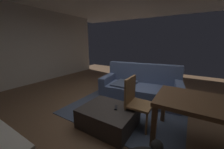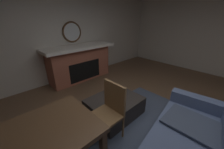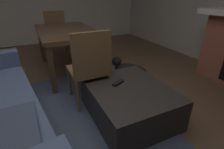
{
  "view_description": "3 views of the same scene",
  "coord_description": "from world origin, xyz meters",
  "px_view_note": "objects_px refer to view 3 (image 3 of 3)",
  "views": [
    {
      "loc": [
        1.26,
        -2.47,
        1.55
      ],
      "look_at": [
        0.11,
        -0.61,
        1.0
      ],
      "focal_mm": 20.58,
      "sensor_mm": 36.0,
      "label": 1
    },
    {
      "loc": [
        1.58,
        0.86,
        1.82
      ],
      "look_at": [
        0.03,
        -0.77,
        0.85
      ],
      "focal_mm": 20.99,
      "sensor_mm": 36.0,
      "label": 2
    },
    {
      "loc": [
        -1.29,
        0.19,
        1.28
      ],
      "look_at": [
        0.16,
        -0.51,
        0.51
      ],
      "focal_mm": 27.33,
      "sensor_mm": 36.0,
      "label": 3
    }
  ],
  "objects_px": {
    "ottoman_coffee_table": "(129,102)",
    "dining_chair_west": "(90,65)",
    "dining_chair_east": "(57,30)",
    "tv_remote": "(118,83)",
    "small_dog": "(128,69)",
    "dining_table": "(67,34)"
  },
  "relations": [
    {
      "from": "dining_table",
      "to": "small_dog",
      "type": "height_order",
      "value": "dining_table"
    },
    {
      "from": "dining_chair_east",
      "to": "small_dog",
      "type": "height_order",
      "value": "dining_chair_east"
    },
    {
      "from": "tv_remote",
      "to": "small_dog",
      "type": "relative_size",
      "value": 0.3
    },
    {
      "from": "ottoman_coffee_table",
      "to": "small_dog",
      "type": "height_order",
      "value": "ottoman_coffee_table"
    },
    {
      "from": "dining_table",
      "to": "small_dog",
      "type": "xyz_separation_m",
      "value": [
        -0.73,
        -0.78,
        -0.49
      ]
    },
    {
      "from": "tv_remote",
      "to": "dining_table",
      "type": "height_order",
      "value": "dining_table"
    },
    {
      "from": "tv_remote",
      "to": "dining_chair_west",
      "type": "distance_m",
      "value": 0.39
    },
    {
      "from": "ottoman_coffee_table",
      "to": "dining_chair_west",
      "type": "distance_m",
      "value": 0.61
    },
    {
      "from": "dining_chair_west",
      "to": "small_dog",
      "type": "bearing_deg",
      "value": -62.19
    },
    {
      "from": "dining_table",
      "to": "dining_chair_east",
      "type": "distance_m",
      "value": 1.15
    },
    {
      "from": "dining_table",
      "to": "dining_chair_west",
      "type": "relative_size",
      "value": 1.61
    },
    {
      "from": "dining_chair_east",
      "to": "tv_remote",
      "type": "bearing_deg",
      "value": -174.86
    },
    {
      "from": "dining_table",
      "to": "dining_chair_west",
      "type": "height_order",
      "value": "dining_chair_west"
    },
    {
      "from": "ottoman_coffee_table",
      "to": "small_dog",
      "type": "xyz_separation_m",
      "value": [
        0.82,
        -0.48,
        -0.01
      ]
    },
    {
      "from": "dining_chair_east",
      "to": "dining_table",
      "type": "bearing_deg",
      "value": 179.98
    },
    {
      "from": "ottoman_coffee_table",
      "to": "dining_chair_east",
      "type": "xyz_separation_m",
      "value": [
        2.69,
        0.3,
        0.34
      ]
    },
    {
      "from": "dining_chair_east",
      "to": "dining_chair_west",
      "type": "xyz_separation_m",
      "value": [
        -2.28,
        -0.0,
        0.0
      ]
    },
    {
      "from": "dining_table",
      "to": "small_dog",
      "type": "relative_size",
      "value": 2.8
    },
    {
      "from": "dining_chair_east",
      "to": "small_dog",
      "type": "xyz_separation_m",
      "value": [
        -1.87,
        -0.78,
        -0.35
      ]
    },
    {
      "from": "ottoman_coffee_table",
      "to": "dining_table",
      "type": "distance_m",
      "value": 1.65
    },
    {
      "from": "dining_table",
      "to": "small_dog",
      "type": "distance_m",
      "value": 1.17
    },
    {
      "from": "dining_table",
      "to": "tv_remote",
      "type": "bearing_deg",
      "value": -170.77
    }
  ]
}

